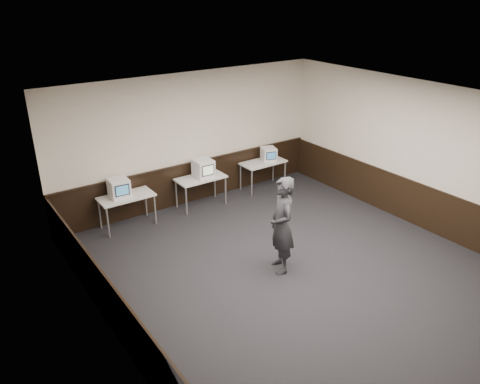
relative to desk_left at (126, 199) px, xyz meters
name	(u,v)px	position (x,y,z in m)	size (l,w,h in m)	color
floor	(298,272)	(1.90, -3.60, -0.68)	(8.00, 8.00, 0.00)	black
ceiling	(308,106)	(1.90, -3.60, 2.52)	(8.00, 8.00, 0.00)	white
back_wall	(191,139)	(1.90, 0.40, 0.92)	(7.00, 7.00, 0.00)	silver
left_wall	(111,256)	(-1.60, -3.60, 0.92)	(8.00, 8.00, 0.00)	silver
right_wall	(425,157)	(5.40, -3.60, 0.92)	(8.00, 8.00, 0.00)	silver
wainscot_back	(193,182)	(1.90, 0.38, -0.18)	(6.98, 0.04, 1.00)	black
wainscot_left	(121,320)	(-1.58, -3.60, -0.18)	(0.04, 7.98, 1.00)	black
wainscot_right	(416,204)	(5.38, -3.60, -0.18)	(0.04, 7.98, 1.00)	black
wainscot_rail	(193,163)	(1.90, 0.36, 0.34)	(6.98, 0.06, 0.04)	black
desk_left	(126,199)	(0.00, 0.00, 0.00)	(1.20, 0.60, 0.75)	silver
desk_center	(201,180)	(1.90, 0.00, 0.00)	(1.20, 0.60, 0.75)	silver
desk_right	(263,164)	(3.80, 0.00, 0.00)	(1.20, 0.60, 0.75)	silver
emac_left	(119,188)	(-0.12, 0.05, 0.28)	(0.44, 0.47, 0.42)	white
emac_center	(203,168)	(1.98, -0.01, 0.29)	(0.44, 0.48, 0.43)	white
emac_right	(269,154)	(3.97, -0.01, 0.25)	(0.46, 0.47, 0.36)	white
person	(282,225)	(1.69, -3.30, 0.26)	(0.69, 0.45, 1.88)	#26262B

